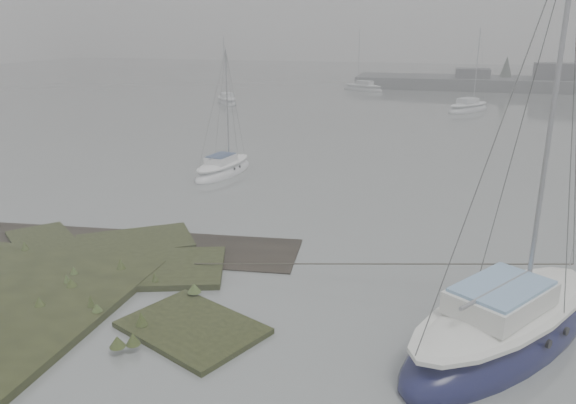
% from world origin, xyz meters
% --- Properties ---
extents(ground, '(160.00, 160.00, 0.00)m').
position_xyz_m(ground, '(0.00, 30.00, 0.00)').
color(ground, slate).
rests_on(ground, ground).
extents(sailboat_main, '(6.44, 7.71, 10.79)m').
position_xyz_m(sailboat_main, '(8.24, 0.99, 0.33)').
color(sailboat_main, '#121439').
rests_on(sailboat_main, ground).
extents(sailboat_white, '(2.45, 5.11, 6.92)m').
position_xyz_m(sailboat_white, '(-4.58, 14.80, 0.21)').
color(sailboat_white, white).
rests_on(sailboat_white, ground).
extents(sailboat_far_a, '(4.04, 5.08, 7.03)m').
position_xyz_m(sailboat_far_a, '(-14.38, 41.04, 0.22)').
color(sailboat_far_a, '#A9ADB3').
rests_on(sailboat_far_a, ground).
extents(sailboat_far_b, '(4.73, 5.64, 7.91)m').
position_xyz_m(sailboat_far_b, '(8.93, 41.80, 0.24)').
color(sailboat_far_b, silver).
rests_on(sailboat_far_b, ground).
extents(sailboat_far_c, '(5.73, 4.10, 7.78)m').
position_xyz_m(sailboat_far_c, '(-2.70, 56.02, 0.24)').
color(sailboat_far_c, '#9FA5A9').
rests_on(sailboat_far_c, ground).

